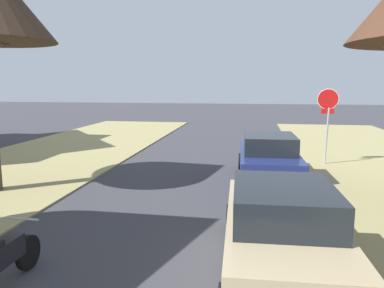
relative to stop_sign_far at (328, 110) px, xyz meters
name	(u,v)px	position (x,y,z in m)	size (l,w,h in m)	color
stop_sign_far	(328,110)	(0.00, 0.00, 0.00)	(0.81, 0.42, 2.96)	#9EA0A5
parked_sedan_tan	(281,232)	(-2.37, -8.99, -1.46)	(2.07, 4.46, 1.57)	tan
parked_sedan_navy	(268,160)	(-2.33, -2.92, -1.46)	(2.07, 4.46, 1.57)	navy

